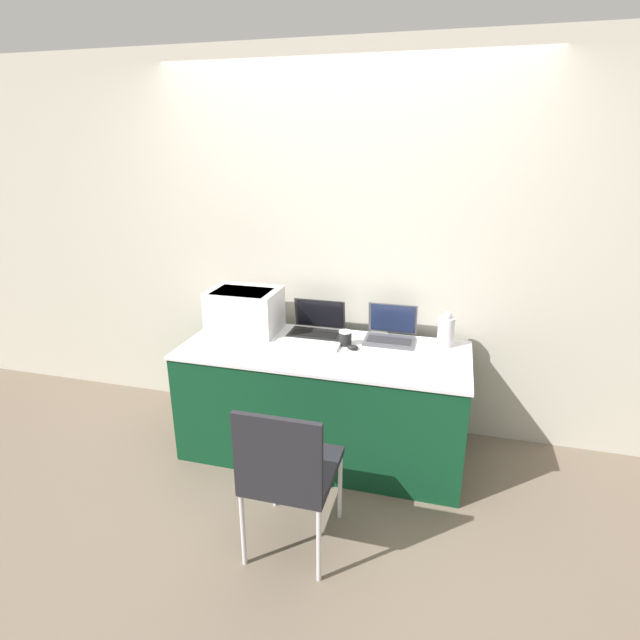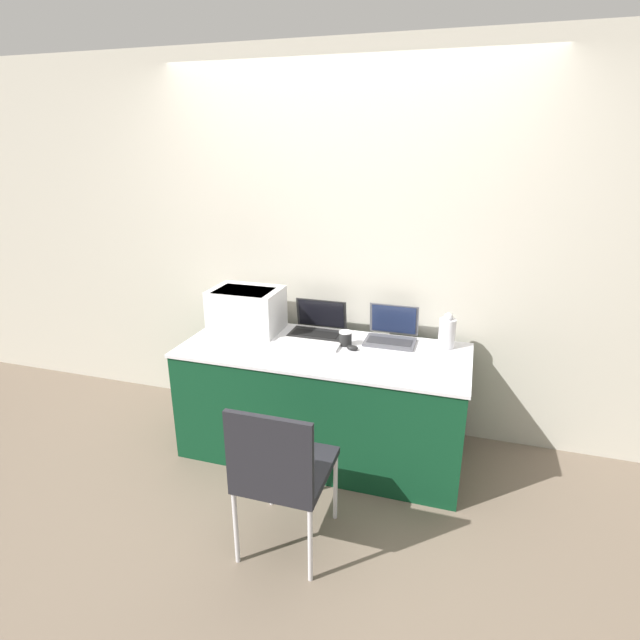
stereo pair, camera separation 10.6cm
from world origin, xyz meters
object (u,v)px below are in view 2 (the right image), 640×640
(printer, at_px, (247,308))
(metal_pitcher, at_px, (447,332))
(chair, at_px, (281,468))
(external_keyboard, at_px, (308,344))
(laptop_right, at_px, (391,334))
(coffee_cup, at_px, (345,338))
(mouse, at_px, (352,348))
(laptop_left, at_px, (318,327))

(printer, xyz_separation_m, metal_pitcher, (1.36, 0.09, -0.06))
(chair, bearing_deg, external_keyboard, 100.76)
(external_keyboard, height_order, chair, chair)
(laptop_right, relative_size, metal_pitcher, 1.40)
(coffee_cup, relative_size, mouse, 1.30)
(laptop_right, distance_m, mouse, 0.31)
(mouse, bearing_deg, metal_pitcher, 21.77)
(laptop_left, distance_m, laptop_right, 0.51)
(laptop_left, bearing_deg, chair, -81.22)
(laptop_left, xyz_separation_m, chair, (0.18, -1.17, -0.29))
(mouse, xyz_separation_m, chair, (-0.12, -0.96, -0.26))
(printer, height_order, laptop_right, printer)
(laptop_right, height_order, metal_pitcher, metal_pitcher)
(laptop_left, height_order, chair, laptop_left)
(chair, bearing_deg, printer, 121.67)
(laptop_right, xyz_separation_m, mouse, (-0.21, -0.23, -0.04))
(external_keyboard, relative_size, mouse, 5.72)
(laptop_left, xyz_separation_m, coffee_cup, (0.23, -0.15, -0.00))
(laptop_left, xyz_separation_m, mouse, (0.30, -0.22, -0.03))
(printer, distance_m, mouse, 0.82)
(external_keyboard, relative_size, coffee_cup, 4.42)
(printer, height_order, mouse, printer)
(mouse, bearing_deg, laptop_right, 47.97)
(printer, relative_size, laptop_left, 1.31)
(mouse, height_order, metal_pitcher, metal_pitcher)
(mouse, bearing_deg, printer, 170.08)
(external_keyboard, bearing_deg, chair, -79.24)
(external_keyboard, distance_m, metal_pitcher, 0.90)
(laptop_left, bearing_deg, printer, -171.17)
(printer, height_order, metal_pitcher, printer)
(external_keyboard, height_order, coffee_cup, coffee_cup)
(mouse, bearing_deg, chair, -96.92)
(metal_pitcher, relative_size, chair, 0.27)
(laptop_right, relative_size, chair, 0.38)
(laptop_right, distance_m, chair, 1.27)
(metal_pitcher, bearing_deg, chair, -119.86)
(coffee_cup, xyz_separation_m, metal_pitcher, (0.63, 0.16, 0.06))
(coffee_cup, relative_size, metal_pitcher, 0.40)
(laptop_right, bearing_deg, external_keyboard, -154.29)
(mouse, xyz_separation_m, metal_pitcher, (0.56, 0.22, 0.09))
(chair, bearing_deg, laptop_right, 74.77)
(laptop_left, relative_size, mouse, 4.92)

